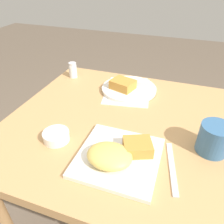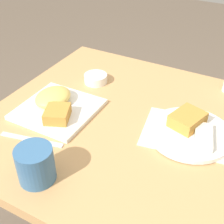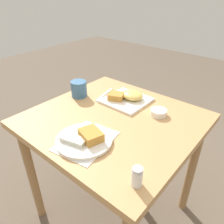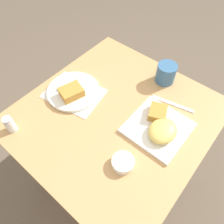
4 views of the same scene
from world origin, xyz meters
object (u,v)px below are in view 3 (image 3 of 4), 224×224
sauce_ramekin (159,112)px  coffee_mug (79,89)px  plate_square_near (127,98)px  butter_knife (104,95)px  salt_shaker (137,178)px  plate_oval_far (85,139)px

sauce_ramekin → coffee_mug: bearing=13.6°
plate_square_near → sauce_ramekin: bearing=174.9°
sauce_ramekin → coffee_mug: (0.48, 0.12, 0.03)m
coffee_mug → butter_knife: bearing=-133.4°
plate_square_near → coffee_mug: 0.30m
plate_square_near → butter_knife: bearing=9.3°
butter_knife → salt_shaker: bearing=38.7°
plate_oval_far → salt_shaker: (-0.31, 0.05, 0.02)m
plate_oval_far → coffee_mug: (0.35, -0.29, 0.03)m
plate_oval_far → butter_knife: (0.25, -0.40, -0.02)m
plate_oval_far → sauce_ramekin: bearing=-107.8°
sauce_ramekin → butter_knife: bearing=0.9°
salt_shaker → sauce_ramekin: bearing=-68.9°
plate_oval_far → coffee_mug: 0.46m
salt_shaker → coffee_mug: (0.66, -0.34, 0.01)m
salt_shaker → butter_knife: salt_shaker is taller
plate_square_near → salt_shaker: size_ratio=3.12×
plate_oval_far → butter_knife: size_ratio=1.26×
butter_knife → coffee_mug: coffee_mug is taller
sauce_ramekin → coffee_mug: size_ratio=0.90×
plate_oval_far → sauce_ramekin: plate_oval_far is taller
plate_oval_far → butter_knife: bearing=-58.4°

